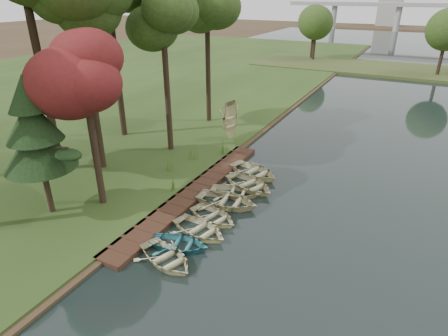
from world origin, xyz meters
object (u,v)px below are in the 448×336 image
at_px(rowboat_2, 200,228).
at_px(pine_tree, 34,132).
at_px(boardwalk, 194,192).
at_px(rowboat_0, 166,256).
at_px(rowboat_1, 179,242).
at_px(stored_rowboat, 230,136).

bearing_deg(rowboat_2, pine_tree, 118.07).
distance_m(boardwalk, pine_tree, 9.82).
relative_size(rowboat_0, rowboat_1, 1.09).
distance_m(rowboat_0, stored_rowboat, 16.17).
height_order(rowboat_0, pine_tree, pine_tree).
height_order(stored_rowboat, pine_tree, pine_tree).
relative_size(boardwalk, rowboat_2, 4.76).
bearing_deg(rowboat_1, pine_tree, 83.95).
relative_size(stored_rowboat, pine_tree, 0.43).
bearing_deg(rowboat_0, stored_rowboat, 35.32).
height_order(rowboat_0, rowboat_1, rowboat_0).
bearing_deg(boardwalk, rowboat_2, -54.57).
distance_m(boardwalk, rowboat_2, 4.47).
distance_m(boardwalk, rowboat_0, 6.84).
bearing_deg(stored_rowboat, rowboat_2, -144.05).
bearing_deg(stored_rowboat, pine_tree, -178.53).
bearing_deg(boardwalk, rowboat_1, -65.98).
relative_size(rowboat_0, stored_rowboat, 0.98).
distance_m(stored_rowboat, pine_tree, 16.27).
relative_size(rowboat_2, pine_tree, 0.42).
xyz_separation_m(boardwalk, rowboat_0, (2.38, -6.41, 0.25)).
distance_m(rowboat_2, stored_rowboat, 13.59).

